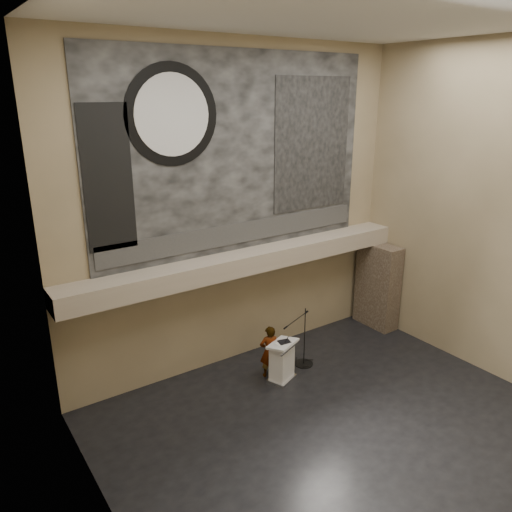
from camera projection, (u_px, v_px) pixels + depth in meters
floor at (336, 427)px, 11.28m from camera, size 10.00×10.00×0.00m
ceiling at (361, 13)px, 8.59m from camera, size 10.00×10.00×0.00m
wall_back at (239, 210)px, 13.06m from camera, size 10.00×0.02×8.50m
wall_left at (97, 306)px, 7.25m from camera, size 0.02×8.00×8.50m
wall_right at (490, 214)px, 12.62m from camera, size 0.02×8.00×8.50m
soffit at (247, 261)px, 13.16m from camera, size 10.00×0.80×0.50m
sprinkler_left at (195, 284)px, 12.35m from camera, size 0.04×0.04×0.06m
sprinkler_right at (304, 258)px, 14.23m from camera, size 0.04×0.04×0.06m
banner at (239, 154)px, 12.58m from camera, size 8.00×0.05×5.00m
banner_text_strip at (240, 233)px, 13.20m from camera, size 7.76×0.02×0.55m
banner_clock_rim at (172, 115)px, 11.26m from camera, size 2.30×0.02×2.30m
banner_clock_face at (173, 115)px, 11.25m from camera, size 1.84×0.02×1.84m
banner_building_print at (312, 145)px, 13.81m from camera, size 2.60×0.02×3.60m
banner_brick_print at (108, 179)px, 10.82m from camera, size 1.10×0.02×3.20m
stone_pier at (378, 285)px, 15.81m from camera, size 0.60×1.40×2.70m
lectern at (282, 361)px, 12.94m from camera, size 0.93×0.80×1.14m
binder at (284, 342)px, 12.75m from camera, size 0.34×0.30×0.04m
papers at (281, 344)px, 12.68m from camera, size 0.22×0.28×0.00m
speaker_person at (269, 351)px, 13.08m from camera, size 0.61×0.49×1.44m
mic_stand at (303, 357)px, 13.76m from camera, size 1.29×0.68×1.69m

